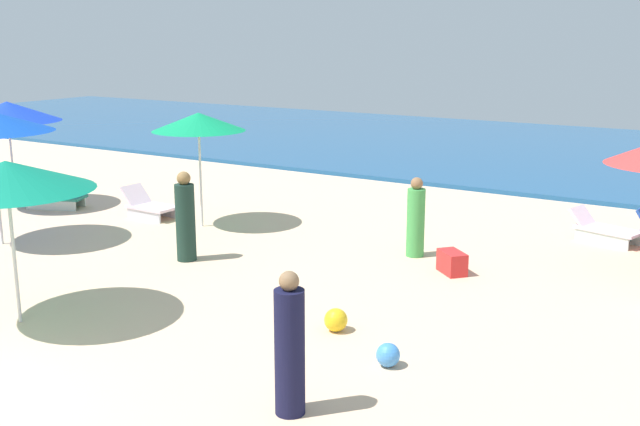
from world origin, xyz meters
name	(u,v)px	position (x,y,z in m)	size (l,w,h in m)	color
ocean	(513,149)	(0.00, 22.48, 0.06)	(60.00, 15.05, 0.12)	#1E5388
lounge_chair_0_0	(604,229)	(5.33, 11.60, 0.26)	(1.46, 0.92, 0.63)	silver
umbrella_2	(7,112)	(-7.26, 7.42, 2.29)	(2.42, 2.42, 2.52)	silver
lounge_chair_2_0	(52,197)	(-6.49, 7.85, 0.26)	(1.56, 1.10, 0.68)	silver
umbrella_3	(6,176)	(-0.90, 2.69, 2.15)	(2.40, 2.40, 2.36)	silver
umbrella_5	(198,122)	(-2.30, 8.37, 2.25)	(1.96, 1.96, 2.45)	silver
lounge_chair_5_0	(149,206)	(-3.85, 8.36, 0.27)	(1.30, 0.68, 0.69)	silver
beachgoer_0	(416,220)	(2.54, 8.74, 0.70)	(0.45, 0.45, 1.49)	green
beachgoer_1	(290,348)	(3.93, 2.51, 0.76)	(0.42, 0.42, 1.63)	#151635
beachgoer_6	(185,219)	(-0.91, 6.30, 0.77)	(0.50, 0.50, 1.65)	#1B342C
cooler_box_0	(452,262)	(3.54, 8.11, 0.20)	(0.58, 0.33, 0.39)	red
beach_ball_1	(388,355)	(4.30, 4.14, 0.15)	(0.30, 0.30, 0.30)	#418CDF
beach_ball_2	(336,320)	(3.16, 4.79, 0.17)	(0.33, 0.33, 0.33)	yellow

